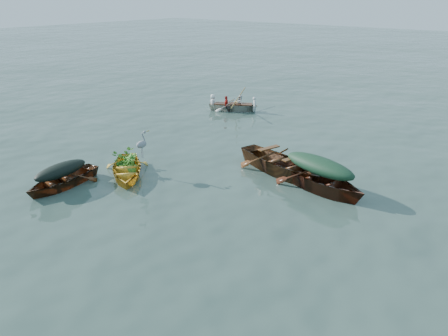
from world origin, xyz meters
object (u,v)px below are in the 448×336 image
at_px(yellow_dinghy, 127,176).
at_px(open_wooden_boat, 280,173).
at_px(dark_covered_boat, 63,187).
at_px(green_tarp_boat, 317,189).
at_px(rowed_boat, 233,111).
at_px(heron, 142,149).

xyz_separation_m(yellow_dinghy, open_wooden_boat, (3.78, 3.44, 0.00)).
relative_size(dark_covered_boat, green_tarp_boat, 0.73).
distance_m(dark_covered_boat, open_wooden_boat, 7.03).
height_order(yellow_dinghy, green_tarp_boat, green_tarp_boat).
bearing_deg(dark_covered_boat, yellow_dinghy, 56.05).
relative_size(yellow_dinghy, rowed_boat, 0.95).
bearing_deg(open_wooden_boat, rowed_boat, 63.75).
relative_size(yellow_dinghy, green_tarp_boat, 0.72).
bearing_deg(heron, green_tarp_boat, -22.05).
xyz_separation_m(dark_covered_boat, rowed_boat, (-1.73, 10.81, 0.00)).
xyz_separation_m(yellow_dinghy, rowed_boat, (-2.62, 9.01, 0.00)).
xyz_separation_m(dark_covered_boat, heron, (1.22, 2.26, 0.91)).
distance_m(rowed_boat, heron, 9.09).
xyz_separation_m(yellow_dinghy, dark_covered_boat, (-0.90, -1.80, 0.00)).
bearing_deg(dark_covered_boat, green_tarp_boat, 30.53).
height_order(dark_covered_boat, open_wooden_boat, open_wooden_boat).
bearing_deg(heron, rowed_boat, 59.28).
xyz_separation_m(yellow_dinghy, heron, (0.32, 0.45, 0.91)).
distance_m(green_tarp_boat, rowed_boat, 9.94).
xyz_separation_m(rowed_boat, heron, (2.94, -8.55, 0.91)).
bearing_deg(rowed_boat, yellow_dinghy, 164.88).
bearing_deg(green_tarp_boat, open_wooden_boat, 90.00).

